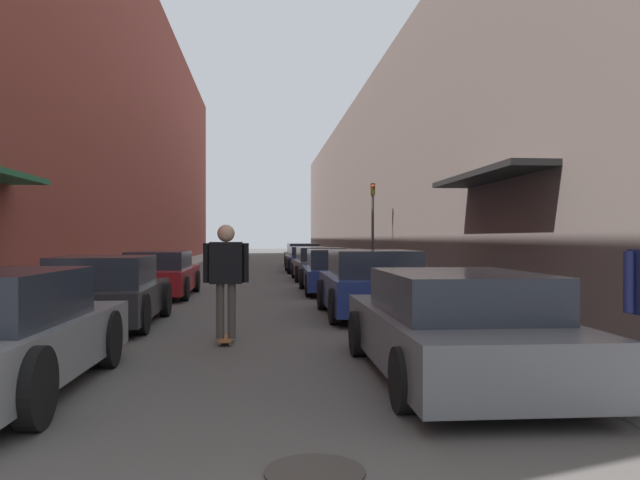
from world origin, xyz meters
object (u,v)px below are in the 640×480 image
at_px(parked_car_right_2, 336,272).
at_px(manhole_cover, 315,472).
at_px(skateboarder, 226,270).
at_px(parked_car_right_3, 320,264).
at_px(parked_car_right_4, 307,260).
at_px(parked_car_left_2, 160,275).
at_px(traffic_light, 373,220).
at_px(parked_car_right_5, 303,256).
at_px(parked_car_right_1, 372,284).
at_px(parked_car_right_0, 454,327).
at_px(parked_car_left_1, 106,292).

bearing_deg(parked_car_right_2, manhole_cover, -97.41).
height_order(skateboarder, manhole_cover, skateboarder).
bearing_deg(parked_car_right_3, parked_car_right_4, 91.34).
distance_m(parked_car_left_2, traffic_light, 9.21).
distance_m(parked_car_right_4, parked_car_right_5, 5.58).
relative_size(parked_car_right_1, skateboarder, 2.17).
distance_m(parked_car_right_0, parked_car_right_4, 22.45).
xyz_separation_m(parked_car_right_2, parked_car_right_5, (0.06, 16.61, 0.03)).
xyz_separation_m(parked_car_right_4, traffic_light, (2.08, -6.11, 1.73)).
bearing_deg(parked_car_right_5, parked_car_right_3, -90.19).
xyz_separation_m(parked_car_right_3, parked_car_right_4, (-0.13, 5.50, 0.00)).
relative_size(parked_car_left_1, parked_car_right_5, 0.96).
xyz_separation_m(parked_car_right_2, manhole_cover, (-1.84, -14.17, -0.61)).
relative_size(parked_car_right_4, manhole_cover, 6.55).
bearing_deg(parked_car_right_5, parked_car_right_2, -90.22).
relative_size(parked_car_right_4, traffic_light, 1.28).
distance_m(parked_car_right_2, parked_car_right_5, 16.61).
height_order(parked_car_right_0, parked_car_right_5, parked_car_right_5).
bearing_deg(parked_car_left_2, parked_car_right_3, 51.49).
distance_m(parked_car_right_4, traffic_light, 6.68).
relative_size(parked_car_right_3, traffic_light, 1.15).
bearing_deg(parked_car_right_5, parked_car_left_2, -106.27).
distance_m(parked_car_right_1, parked_car_right_3, 11.19).
xyz_separation_m(parked_car_right_3, manhole_cover, (-1.87, -19.70, -0.60)).
relative_size(parked_car_right_5, traffic_light, 1.17).
height_order(manhole_cover, traffic_light, traffic_light).
distance_m(parked_car_right_5, traffic_light, 11.97).
bearing_deg(parked_car_right_0, skateboarder, 135.63).
relative_size(parked_car_left_2, parked_car_right_1, 1.12).
bearing_deg(parked_car_right_0, parked_car_left_2, 115.41).
height_order(parked_car_left_2, parked_car_right_1, parked_car_right_1).
relative_size(parked_car_left_1, parked_car_right_2, 0.91).
relative_size(parked_car_right_4, skateboarder, 2.50).
bearing_deg(parked_car_right_0, parked_car_right_1, 89.48).
distance_m(manhole_cover, traffic_light, 19.61).
height_order(parked_car_right_4, skateboarder, skateboarder).
distance_m(parked_car_left_1, traffic_light, 13.62).
relative_size(parked_car_left_1, parked_car_left_2, 0.91).
height_order(parked_car_left_2, manhole_cover, parked_car_left_2).
bearing_deg(parked_car_right_2, traffic_light, 68.13).
bearing_deg(skateboarder, parked_car_right_1, 47.06).
distance_m(parked_car_left_2, parked_car_right_5, 18.16).
relative_size(skateboarder, traffic_light, 0.51).
distance_m(parked_car_left_2, parked_car_right_3, 8.11).
bearing_deg(manhole_cover, parked_car_right_5, 86.46).
bearing_deg(parked_car_right_2, skateboarder, -107.62).
bearing_deg(parked_car_right_3, parked_car_right_0, -90.05).
relative_size(parked_car_left_1, parked_car_right_3, 0.98).
distance_m(parked_car_right_1, skateboarder, 4.18).
xyz_separation_m(skateboarder, manhole_cover, (0.92, -5.47, -1.12)).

